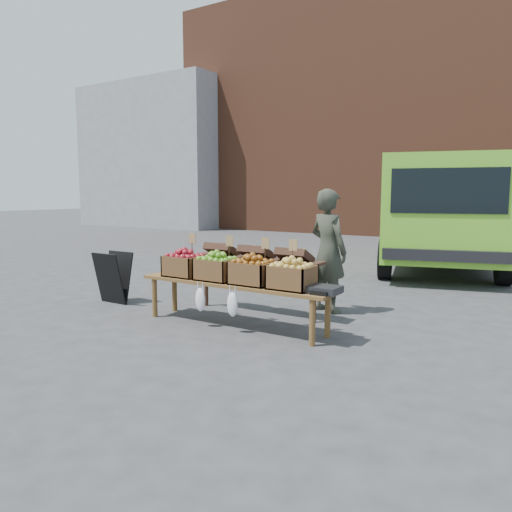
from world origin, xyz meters
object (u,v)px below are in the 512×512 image
Objects in this scene: weighing_scale at (325,290)px; back_table at (256,277)px; vendor at (328,251)px; chalkboard_sign at (113,277)px; crate_red_apples at (253,273)px; display_bench at (235,304)px; crate_golden_apples at (185,266)px; delivery_van at (441,215)px; crate_russet_pears at (217,269)px; crate_green_apples at (292,277)px.

back_table is at bearing 152.53° from weighing_scale.
chalkboard_sign is (-3.00, -1.29, -0.47)m from vendor.
vendor is 0.83× the size of back_table.
display_bench is at bearing 180.00° from crate_red_apples.
crate_red_apples is at bearing 0.00° from crate_golden_apples.
back_table is 1.02m from crate_golden_apples.
back_table is at bearing -116.82° from delivery_van.
back_table is 0.78× the size of display_bench.
vendor reaches higher than chalkboard_sign.
crate_russet_pears is 1.53m from weighing_scale.
crate_green_apples is at bearing -36.87° from back_table.
crate_red_apples reaches higher than weighing_scale.
crate_golden_apples and crate_green_apples have the same top height.
chalkboard_sign is 2.35m from display_bench.
crate_russet_pears is at bearing 180.00° from display_bench.
weighing_scale is at bearing 0.00° from crate_red_apples.
crate_red_apples is at bearing 0.00° from crate_russet_pears.
display_bench is (2.35, -0.08, -0.11)m from chalkboard_sign.
crate_golden_apples is at bearing 63.22° from vendor.
crate_russet_pears is at bearing -100.99° from back_table.
delivery_van is 6.40m from crate_red_apples.
back_table is at bearing 143.13° from crate_green_apples.
back_table is 1.22m from crate_green_apples.
weighing_scale is (0.60, -1.38, -0.26)m from vendor.
vendor is at bearing 40.02° from back_table.
chalkboard_sign is 1.60× the size of crate_green_apples.
crate_russet_pears is 1.10m from crate_green_apples.
vendor is at bearing -109.51° from delivery_van.
chalkboard_sign is at bearing 177.68° from crate_russet_pears.
crate_green_apples is at bearing -1.75° from chalkboard_sign.
weighing_scale is at bearing -1.57° from chalkboard_sign.
crate_golden_apples is 1.00× the size of crate_green_apples.
display_bench is at bearing -79.37° from back_table.
vendor is at bearing 113.53° from weighing_scale.
crate_red_apples is at bearing -2.07° from chalkboard_sign.
vendor reaches higher than crate_golden_apples.
back_table is 1.56m from weighing_scale.
delivery_van is 6.49m from crate_russet_pears.
delivery_van is 10.67× the size of crate_russet_pears.
chalkboard_sign is 0.30× the size of display_bench.
vendor is 3.49× the size of crate_red_apples.
delivery_van is 1.98× the size of display_bench.
back_table reaches higher than display_bench.
display_bench is 5.40× the size of crate_green_apples.
back_table is 0.76m from crate_russet_pears.
crate_russet_pears reaches higher than chalkboard_sign.
crate_russet_pears is 1.00× the size of crate_red_apples.
crate_golden_apples is 1.47× the size of weighing_scale.
vendor is at bearing 43.08° from crate_golden_apples.
vendor is 2.19× the size of chalkboard_sign.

